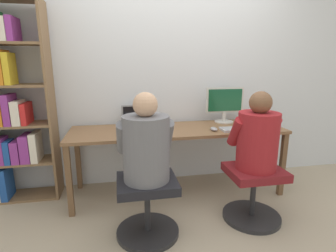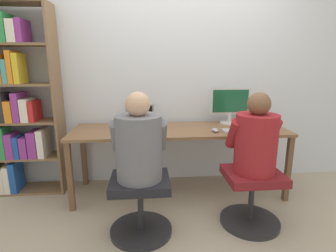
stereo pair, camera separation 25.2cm
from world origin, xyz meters
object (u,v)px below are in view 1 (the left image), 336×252
object	(u,v)px
desktop_monitor	(225,105)
laptop	(137,122)
office_chair_left	(253,191)
person_at_monitor	(257,137)
keyboard	(241,129)
person_at_laptop	(146,144)
bookshelf	(3,106)
office_chair_right	(147,204)

from	to	relation	value
desktop_monitor	laptop	bearing A→B (deg)	179.71
office_chair_left	person_at_monitor	size ratio (longest dim) A/B	0.77
desktop_monitor	person_at_monitor	xyz separation A→B (m)	(-0.04, -0.82, -0.15)
person_at_monitor	desktop_monitor	bearing A→B (deg)	87.13
laptop	person_at_monitor	bearing A→B (deg)	-40.69
keyboard	person_at_monitor	world-z (taller)	person_at_monitor
person_at_laptop	bookshelf	world-z (taller)	bookshelf
desktop_monitor	person_at_laptop	size ratio (longest dim) A/B	0.64
office_chair_left	office_chair_right	distance (m)	0.95
office_chair_left	office_chair_right	bearing A→B (deg)	-177.18
desktop_monitor	laptop	distance (m)	1.01
person_at_laptop	keyboard	bearing A→B (deg)	25.72
desktop_monitor	person_at_monitor	world-z (taller)	person_at_monitor
keyboard	office_chair_left	distance (m)	0.64
office_chair_right	bookshelf	xyz separation A→B (m)	(-1.27, 0.83, 0.70)
keyboard	bookshelf	distance (m)	2.33
person_at_monitor	bookshelf	distance (m)	2.36
person_at_monitor	keyboard	bearing A→B (deg)	81.06
office_chair_left	bookshelf	world-z (taller)	bookshelf
person_at_laptop	person_at_monitor	bearing A→B (deg)	2.80
laptop	office_chair_right	world-z (taller)	laptop
desktop_monitor	keyboard	xyz separation A→B (m)	(0.03, -0.37, -0.19)
office_chair_right	bookshelf	distance (m)	1.68
laptop	person_at_monitor	world-z (taller)	person_at_monitor
person_at_monitor	laptop	bearing A→B (deg)	139.31
keyboard	bookshelf	bearing A→B (deg)	171.61
laptop	bookshelf	world-z (taller)	bookshelf
office_chair_right	person_at_monitor	size ratio (longest dim) A/B	0.77
person_at_monitor	person_at_laptop	bearing A→B (deg)	-177.20
laptop	person_at_monitor	distance (m)	1.26
laptop	office_chair_left	bearing A→B (deg)	-40.86
keyboard	bookshelf	size ratio (longest dim) A/B	0.21
laptop	bookshelf	size ratio (longest dim) A/B	0.16
keyboard	person_at_monitor	size ratio (longest dim) A/B	0.62
laptop	person_at_monitor	xyz separation A→B (m)	(0.95, -0.82, 0.01)
office_chair_left	desktop_monitor	bearing A→B (deg)	87.15
office_chair_left	bookshelf	distance (m)	2.46
desktop_monitor	keyboard	distance (m)	0.42
laptop	keyboard	bearing A→B (deg)	-20.23
office_chair_left	person_at_laptop	world-z (taller)	person_at_laptop
laptop	person_at_laptop	bearing A→B (deg)	-89.48
keyboard	office_chair_right	world-z (taller)	keyboard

